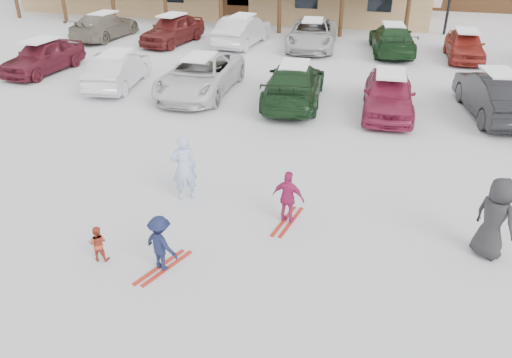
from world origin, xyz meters
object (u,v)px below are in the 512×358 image
(child_magenta, at_px, (288,198))
(parked_car_11, at_px, (392,39))
(parked_car_2, at_px, (200,75))
(parked_car_3, at_px, (294,84))
(toddler_red, at_px, (98,243))
(parked_car_5, at_px, (495,94))
(parked_car_10, at_px, (312,34))
(parked_car_12, at_px, (465,45))
(adult_skier, at_px, (184,168))
(parked_car_1, at_px, (118,70))
(bystander_dark, at_px, (495,218))
(child_navy, at_px, (161,244))
(parked_car_7, at_px, (105,26))
(parked_car_4, at_px, (389,94))
(parked_car_9, at_px, (242,31))
(parked_car_8, at_px, (173,29))
(parked_car_0, at_px, (43,56))

(child_magenta, bearing_deg, parked_car_11, -85.76)
(parked_car_2, relative_size, parked_car_3, 1.04)
(toddler_red, bearing_deg, parked_car_5, -141.75)
(parked_car_10, bearing_deg, parked_car_12, -7.16)
(adult_skier, bearing_deg, parked_car_3, -129.62)
(adult_skier, distance_m, parked_car_12, 17.91)
(parked_car_1, bearing_deg, bystander_dark, 139.15)
(child_navy, height_order, parked_car_7, parked_car_7)
(parked_car_4, distance_m, parked_car_9, 11.62)
(toddler_red, height_order, bystander_dark, bystander_dark)
(child_magenta, height_order, parked_car_10, parked_car_10)
(parked_car_7, relative_size, parked_car_9, 1.03)
(parked_car_8, bearing_deg, bystander_dark, -38.90)
(parked_car_0, relative_size, parked_car_7, 0.88)
(toddler_red, bearing_deg, parked_car_11, -117.96)
(child_navy, height_order, parked_car_10, parked_car_10)
(toddler_red, height_order, parked_car_3, parked_car_3)
(adult_skier, height_order, child_navy, adult_skier)
(parked_car_7, xyz_separation_m, parked_car_12, (19.19, 0.49, -0.01))
(adult_skier, height_order, parked_car_9, adult_skier)
(child_magenta, bearing_deg, parked_car_3, -69.13)
(adult_skier, distance_m, parked_car_5, 11.68)
(bystander_dark, height_order, parked_car_12, bystander_dark)
(bystander_dark, height_order, parked_car_0, bystander_dark)
(parked_car_3, height_order, parked_car_11, parked_car_3)
(toddler_red, relative_size, parked_car_8, 0.18)
(parked_car_7, height_order, parked_car_8, parked_car_8)
(child_magenta, relative_size, parked_car_8, 0.30)
(parked_car_0, distance_m, parked_car_12, 19.74)
(parked_car_2, bearing_deg, parked_car_8, 119.31)
(parked_car_3, bearing_deg, child_navy, 82.11)
(child_navy, height_order, parked_car_4, parked_car_4)
(child_navy, relative_size, parked_car_4, 0.28)
(child_magenta, xyz_separation_m, parked_car_11, (1.87, 16.75, 0.05))
(parked_car_5, distance_m, parked_car_10, 11.27)
(child_magenta, height_order, parked_car_7, parked_car_7)
(child_navy, distance_m, parked_car_4, 11.02)
(adult_skier, distance_m, parked_car_7, 19.12)
(adult_skier, height_order, parked_car_1, adult_skier)
(adult_skier, relative_size, parked_car_1, 0.41)
(adult_skier, height_order, parked_car_8, adult_skier)
(adult_skier, distance_m, parked_car_0, 13.58)
(parked_car_8, bearing_deg, adult_skier, -55.88)
(parked_car_5, distance_m, parked_car_8, 16.86)
(parked_car_12, bearing_deg, parked_car_9, 178.12)
(adult_skier, height_order, parked_car_11, adult_skier)
(parked_car_2, xyz_separation_m, parked_car_5, (10.84, 0.35, 0.05))
(parked_car_2, xyz_separation_m, parked_car_9, (-0.66, 8.14, 0.04))
(parked_car_8, bearing_deg, parked_car_0, -107.49)
(bystander_dark, relative_size, parked_car_0, 0.43)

